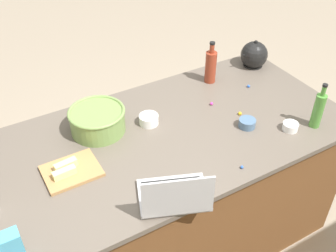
# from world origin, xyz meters

# --- Properties ---
(ground_plane) EXTENTS (12.00, 12.00, 0.00)m
(ground_plane) POSITION_xyz_m (0.00, 0.00, 0.00)
(ground_plane) COLOR gray
(island_counter) EXTENTS (2.00, 0.99, 0.90)m
(island_counter) POSITION_xyz_m (0.00, 0.00, 0.45)
(island_counter) COLOR brown
(island_counter) RESTS_ON ground
(laptop) EXTENTS (0.37, 0.33, 0.22)m
(laptop) POSITION_xyz_m (0.22, 0.43, 0.95)
(laptop) COLOR #B7B7BC
(laptop) RESTS_ON island_counter
(mixing_bowl_large) EXTENTS (0.30, 0.30, 0.13)m
(mixing_bowl_large) POSITION_xyz_m (0.31, -0.21, 0.97)
(mixing_bowl_large) COLOR #72934C
(mixing_bowl_large) RESTS_ON island_counter
(bottle_soy) EXTENTS (0.07, 0.07, 0.27)m
(bottle_soy) POSITION_xyz_m (-0.49, -0.32, 1.01)
(bottle_soy) COLOR maroon
(bottle_soy) RESTS_ON island_counter
(bottle_olive) EXTENTS (0.06, 0.06, 0.27)m
(bottle_olive) POSITION_xyz_m (-0.73, 0.34, 1.01)
(bottle_olive) COLOR #4C8C38
(bottle_olive) RESTS_ON island_counter
(kettle) EXTENTS (0.21, 0.18, 0.20)m
(kettle) POSITION_xyz_m (-0.86, -0.34, 0.98)
(kettle) COLOR black
(kettle) RESTS_ON island_counter
(cutting_board) EXTENTS (0.26, 0.21, 0.02)m
(cutting_board) POSITION_xyz_m (0.54, 0.02, 0.91)
(cutting_board) COLOR #AD7F4C
(cutting_board) RESTS_ON island_counter
(butter_stick_left) EXTENTS (0.11, 0.05, 0.04)m
(butter_stick_left) POSITION_xyz_m (0.56, 0.00, 0.94)
(butter_stick_left) COLOR #F4E58C
(butter_stick_left) RESTS_ON cutting_board
(butter_stick_right) EXTENTS (0.11, 0.04, 0.04)m
(butter_stick_right) POSITION_xyz_m (0.58, 0.05, 0.94)
(butter_stick_right) COLOR #F4E58C
(butter_stick_right) RESTS_ON cutting_board
(ramekin_small) EXTENTS (0.08, 0.08, 0.04)m
(ramekin_small) POSITION_xyz_m (-0.59, 0.30, 0.92)
(ramekin_small) COLOR white
(ramekin_small) RESTS_ON island_counter
(ramekin_medium) EXTENTS (0.09, 0.09, 0.05)m
(ramekin_medium) POSITION_xyz_m (-0.40, 0.16, 0.92)
(ramekin_medium) COLOR slate
(ramekin_medium) RESTS_ON island_counter
(ramekin_wide) EXTENTS (0.11, 0.11, 0.05)m
(ramekin_wide) POSITION_xyz_m (0.05, -0.13, 0.93)
(ramekin_wide) COLOR white
(ramekin_wide) RESTS_ON island_counter
(candy_bag) EXTENTS (0.09, 0.06, 0.17)m
(candy_bag) POSITION_xyz_m (0.89, 0.39, 0.99)
(candy_bag) COLOR #4CA5CC
(candy_bag) RESTS_ON island_counter
(candy_0) EXTENTS (0.02, 0.02, 0.02)m
(candy_0) POSITION_xyz_m (-0.35, -0.10, 0.91)
(candy_0) COLOR #CC3399
(candy_0) RESTS_ON island_counter
(candy_1) EXTENTS (0.02, 0.02, 0.02)m
(candy_1) POSITION_xyz_m (-0.17, 0.41, 0.91)
(candy_1) COLOR blue
(candy_1) RESTS_ON island_counter
(candy_2) EXTENTS (0.02, 0.02, 0.02)m
(candy_2) POSITION_xyz_m (-0.66, -0.14, 0.91)
(candy_2) COLOR blue
(candy_2) RESTS_ON island_counter
(candy_3) EXTENTS (0.02, 0.02, 0.02)m
(candy_3) POSITION_xyz_m (0.34, -0.27, 0.91)
(candy_3) COLOR blue
(candy_3) RESTS_ON island_counter
(candy_4) EXTENTS (0.02, 0.02, 0.02)m
(candy_4) POSITION_xyz_m (-0.44, 0.06, 0.91)
(candy_4) COLOR yellow
(candy_4) RESTS_ON island_counter
(candy_5) EXTENTS (0.02, 0.02, 0.02)m
(candy_5) POSITION_xyz_m (0.30, -0.32, 0.91)
(candy_5) COLOR yellow
(candy_5) RESTS_ON island_counter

